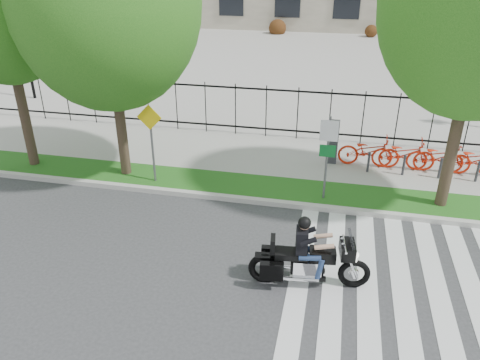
# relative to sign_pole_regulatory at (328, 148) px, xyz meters

# --- Properties ---
(ground) EXTENTS (120.00, 120.00, 0.00)m
(ground) POSITION_rel_sign_pole_regulatory_xyz_m (-2.51, -4.58, -1.74)
(ground) COLOR #333336
(ground) RESTS_ON ground
(curb) EXTENTS (60.00, 0.20, 0.15)m
(curb) POSITION_rel_sign_pole_regulatory_xyz_m (-2.51, -0.48, -1.66)
(curb) COLOR #B6B4AB
(curb) RESTS_ON ground
(grass_verge) EXTENTS (60.00, 1.50, 0.15)m
(grass_verge) POSITION_rel_sign_pole_regulatory_xyz_m (-2.51, 0.37, -1.66)
(grass_verge) COLOR #1B5314
(grass_verge) RESTS_ON ground
(sidewalk) EXTENTS (60.00, 3.50, 0.15)m
(sidewalk) POSITION_rel_sign_pole_regulatory_xyz_m (-2.51, 2.87, -1.66)
(sidewalk) COLOR #ACA9A0
(sidewalk) RESTS_ON ground
(plaza) EXTENTS (80.00, 34.00, 0.10)m
(plaza) POSITION_rel_sign_pole_regulatory_xyz_m (-2.51, 20.42, -1.69)
(plaza) COLOR #ACA9A0
(plaza) RESTS_ON ground
(crosswalk_stripes) EXTENTS (5.70, 8.00, 0.01)m
(crosswalk_stripes) POSITION_rel_sign_pole_regulatory_xyz_m (2.32, -4.58, -1.73)
(crosswalk_stripes) COLOR silver
(crosswalk_stripes) RESTS_ON ground
(iron_fence) EXTENTS (30.00, 0.06, 2.00)m
(iron_fence) POSITION_rel_sign_pole_regulatory_xyz_m (-2.51, 4.62, -0.59)
(iron_fence) COLOR black
(iron_fence) RESTS_ON sidewalk
(lamp_post_left) EXTENTS (1.06, 0.70, 4.25)m
(lamp_post_left) POSITION_rel_sign_pole_regulatory_xyz_m (-14.51, 7.42, 1.47)
(lamp_post_left) COLOR black
(lamp_post_left) RESTS_ON ground
(street_tree_0) EXTENTS (4.31, 4.31, 7.72)m
(street_tree_0) POSITION_rel_sign_pole_regulatory_xyz_m (-9.77, 0.37, 3.63)
(street_tree_0) COLOR #31221B
(street_tree_0) RESTS_ON grass_verge
(street_tree_1) EXTENTS (5.33, 5.33, 8.30)m
(street_tree_1) POSITION_rel_sign_pole_regulatory_xyz_m (-6.39, 0.37, 3.64)
(street_tree_1) COLOR #31221B
(street_tree_1) RESTS_ON grass_verge
(sign_pole_regulatory) EXTENTS (0.50, 0.09, 2.50)m
(sign_pole_regulatory) POSITION_rel_sign_pole_regulatory_xyz_m (0.00, 0.00, 0.00)
(sign_pole_regulatory) COLOR #59595B
(sign_pole_regulatory) RESTS_ON grass_verge
(sign_pole_warning) EXTENTS (0.78, 0.09, 2.49)m
(sign_pole_warning) POSITION_rel_sign_pole_regulatory_xyz_m (-5.25, 0.00, 0.00)
(sign_pole_warning) COLOR #59595B
(sign_pole_warning) RESTS_ON grass_verge
(motorcycle_rider) EXTENTS (2.67, 0.91, 2.07)m
(motorcycle_rider) POSITION_rel_sign_pole_regulatory_xyz_m (-0.12, -3.85, -1.05)
(motorcycle_rider) COLOR black
(motorcycle_rider) RESTS_ON ground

